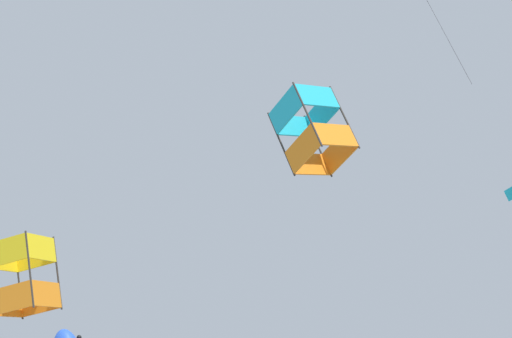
% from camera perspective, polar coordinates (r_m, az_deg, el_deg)
% --- Properties ---
extents(kite_box_far_centre, '(2.39, 1.63, 2.58)m').
position_cam_1_polar(kite_box_far_centre, '(24.58, -15.93, -7.21)').
color(kite_box_far_centre, yellow).
extents(kite_box_mid_left, '(2.41, 2.37, 2.44)m').
position_cam_1_polar(kite_box_mid_left, '(21.76, 3.99, 2.73)').
color(kite_box_mid_left, '#1EB2C6').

